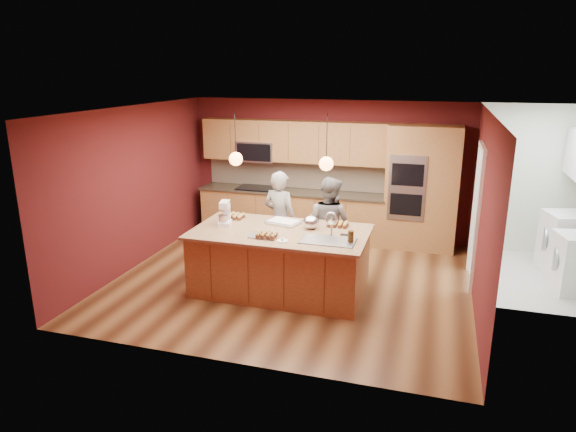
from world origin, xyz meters
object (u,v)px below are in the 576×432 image
(person_right, at_px, (329,225))
(island, at_px, (281,260))
(person_left, at_px, (280,219))
(stand_mixer, at_px, (225,215))
(mixing_bowl, at_px, (311,222))

(person_right, bearing_deg, island, 83.77)
(person_left, relative_size, stand_mixer, 4.50)
(mixing_bowl, bearing_deg, person_left, 133.97)
(stand_mixer, bearing_deg, person_right, 19.89)
(person_left, bearing_deg, island, 122.38)
(person_left, distance_m, mixing_bowl, 1.07)
(stand_mixer, bearing_deg, person_left, 44.33)
(island, xyz_separation_m, stand_mixer, (-0.93, 0.05, 0.63))
(island, relative_size, person_left, 1.57)
(stand_mixer, height_order, mixing_bowl, stand_mixer)
(island, distance_m, stand_mixer, 1.12)
(person_right, relative_size, mixing_bowl, 6.48)
(stand_mixer, xyz_separation_m, mixing_bowl, (1.32, 0.17, -0.06))
(person_left, relative_size, mixing_bowl, 6.68)
(island, relative_size, stand_mixer, 7.07)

